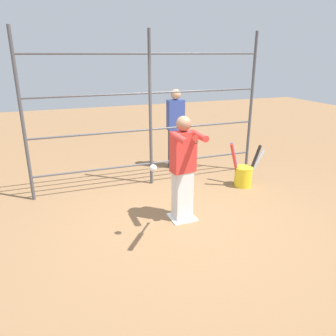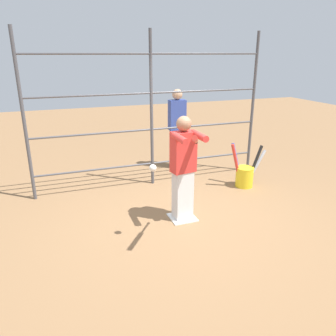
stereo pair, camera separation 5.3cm
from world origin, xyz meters
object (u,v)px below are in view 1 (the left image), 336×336
(batter, at_px, (183,166))
(bat_bucket, at_px, (243,174))
(softball_in_flight, at_px, (153,168))
(bystander_behind_fence, at_px, (175,128))
(baseball_bat_swinging, at_px, (196,140))

(batter, distance_m, bat_bucket, 1.98)
(softball_in_flight, bearing_deg, bystander_behind_fence, -117.12)
(baseball_bat_swinging, distance_m, softball_in_flight, 0.73)
(batter, bearing_deg, bat_bucket, -153.04)
(bystander_behind_fence, bearing_deg, bat_bucket, 118.26)
(baseball_bat_swinging, relative_size, bystander_behind_fence, 0.43)
(batter, bearing_deg, baseball_bat_swinging, 75.84)
(batter, height_order, bystander_behind_fence, bystander_behind_fence)
(bystander_behind_fence, bearing_deg, baseball_bat_swinging, 72.15)
(softball_in_flight, relative_size, bat_bucket, 0.11)
(baseball_bat_swinging, relative_size, bat_bucket, 0.85)
(batter, bearing_deg, softball_in_flight, 35.51)
(softball_in_flight, xyz_separation_m, bystander_behind_fence, (-1.46, -2.85, -0.16))
(baseball_bat_swinging, distance_m, bat_bucket, 2.85)
(baseball_bat_swinging, xyz_separation_m, softball_in_flight, (0.41, -0.41, -0.45))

